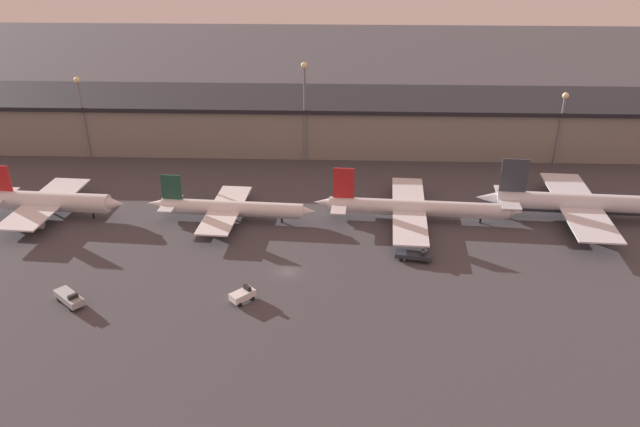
% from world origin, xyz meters
% --- Properties ---
extents(ground, '(600.00, 600.00, 0.00)m').
position_xyz_m(ground, '(0.00, 0.00, 0.00)').
color(ground, '#423F44').
extents(terminal_building, '(224.89, 30.15, 15.03)m').
position_xyz_m(terminal_building, '(0.00, 76.57, 7.55)').
color(terminal_building, gray).
rests_on(terminal_building, ground).
extents(airplane_0, '(36.80, 29.21, 12.45)m').
position_xyz_m(airplane_0, '(-58.06, 23.20, 3.77)').
color(airplane_0, silver).
rests_on(airplane_0, ground).
extents(airplane_1, '(40.13, 26.57, 10.89)m').
position_xyz_m(airplane_1, '(-15.27, 22.68, 3.01)').
color(airplane_1, white).
rests_on(airplane_1, ground).
extents(airplane_2, '(48.44, 36.54, 12.39)m').
position_xyz_m(airplane_2, '(27.85, 24.42, 3.08)').
color(airplane_2, silver).
rests_on(airplane_2, ground).
extents(airplane_3, '(50.88, 38.21, 14.40)m').
position_xyz_m(airplane_3, '(67.51, 26.46, 3.91)').
color(airplane_3, silver).
rests_on(airplane_3, ground).
extents(service_vehicle_0, '(4.97, 4.95, 2.87)m').
position_xyz_m(service_vehicle_0, '(-7.35, -10.71, 1.35)').
color(service_vehicle_0, white).
rests_on(service_vehicle_0, ground).
extents(service_vehicle_1, '(7.80, 3.73, 2.45)m').
position_xyz_m(service_vehicle_1, '(25.84, 5.62, 1.16)').
color(service_vehicle_1, '#282D38').
rests_on(service_vehicle_1, ground).
extents(service_vehicle_2, '(7.06, 6.58, 2.77)m').
position_xyz_m(service_vehicle_2, '(-39.13, -12.75, 1.31)').
color(service_vehicle_2, '#9EA3A8').
rests_on(service_vehicle_2, ground).
extents(lamp_post_0, '(1.80, 1.80, 23.77)m').
position_xyz_m(lamp_post_0, '(-63.55, 62.27, 15.22)').
color(lamp_post_0, slate).
rests_on(lamp_post_0, ground).
extents(lamp_post_1, '(1.80, 1.80, 28.41)m').
position_xyz_m(lamp_post_1, '(-0.09, 62.27, 17.77)').
color(lamp_post_1, slate).
rests_on(lamp_post_1, ground).
extents(lamp_post_2, '(1.80, 1.80, 20.74)m').
position_xyz_m(lamp_post_2, '(71.37, 62.27, 13.53)').
color(lamp_post_2, slate).
rests_on(lamp_post_2, ground).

